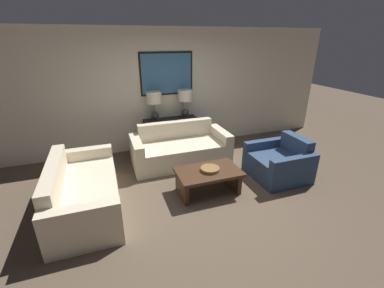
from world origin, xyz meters
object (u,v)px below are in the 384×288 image
object	(u,v)px
couch_by_back_wall	(180,149)
armchair_near_back_wall	(279,163)
table_lamp_left	(154,101)
decorative_bowl	(210,169)
coffee_table	(208,176)
couch_by_side	(83,192)
console_table	(171,134)
table_lamp_right	(185,99)

from	to	relation	value
couch_by_back_wall	armchair_near_back_wall	size ratio (longest dim) A/B	2.00
table_lamp_left	decorative_bowl	size ratio (longest dim) A/B	2.03
table_lamp_left	coffee_table	xyz separation A→B (m)	(0.45, -1.97, -0.87)
couch_by_side	decorative_bowl	bearing A→B (deg)	-6.44
decorative_bowl	couch_by_back_wall	bearing A→B (deg)	95.53
couch_by_side	decorative_bowl	xyz separation A→B (m)	(1.98, -0.22, 0.16)
table_lamp_left	coffee_table	size ratio (longest dim) A/B	0.60
console_table	armchair_near_back_wall	size ratio (longest dim) A/B	1.23
table_lamp_right	console_table	bearing A→B (deg)	180.00
couch_by_back_wall	console_table	bearing A→B (deg)	90.00
armchair_near_back_wall	table_lamp_right	bearing A→B (deg)	122.28
console_table	coffee_table	size ratio (longest dim) A/B	1.15
coffee_table	armchair_near_back_wall	bearing A→B (deg)	2.48
table_lamp_left	decorative_bowl	world-z (taller)	table_lamp_left
console_table	table_lamp_right	size ratio (longest dim) A/B	1.91
couch_by_side	couch_by_back_wall	bearing A→B (deg)	29.51
console_table	decorative_bowl	size ratio (longest dim) A/B	3.87
console_table	couch_by_back_wall	xyz separation A→B (m)	(0.00, -0.71, -0.09)
couch_by_back_wall	couch_by_side	xyz separation A→B (m)	(-1.85, -1.05, 0.00)
couch_by_back_wall	armchair_near_back_wall	bearing A→B (deg)	-37.66
console_table	coffee_table	xyz separation A→B (m)	(0.10, -1.97, -0.07)
coffee_table	armchair_near_back_wall	distance (m)	1.46
couch_by_back_wall	decorative_bowl	distance (m)	1.29
table_lamp_left	couch_by_back_wall	size ratio (longest dim) A/B	0.32
console_table	table_lamp_left	world-z (taller)	table_lamp_left
table_lamp_right	armchair_near_back_wall	size ratio (longest dim) A/B	0.64
decorative_bowl	armchair_near_back_wall	bearing A→B (deg)	2.88
table_lamp_left	table_lamp_right	world-z (taller)	same
console_table	coffee_table	bearing A→B (deg)	-87.12
table_lamp_left	coffee_table	distance (m)	2.20
decorative_bowl	table_lamp_right	bearing A→B (deg)	83.53
console_table	table_lamp_right	distance (m)	0.87
couch_by_side	table_lamp_right	bearing A→B (deg)	38.65
table_lamp_right	couch_by_side	size ratio (longest dim) A/B	0.32
console_table	couch_by_side	bearing A→B (deg)	-136.48
console_table	table_lamp_left	size ratio (longest dim) A/B	1.91
console_table	decorative_bowl	world-z (taller)	console_table
couch_by_side	armchair_near_back_wall	bearing A→B (deg)	-2.54
table_lamp_right	coffee_table	bearing A→B (deg)	-97.18
table_lamp_right	couch_by_back_wall	world-z (taller)	table_lamp_right
console_table	coffee_table	distance (m)	1.98
console_table	couch_by_back_wall	distance (m)	0.72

